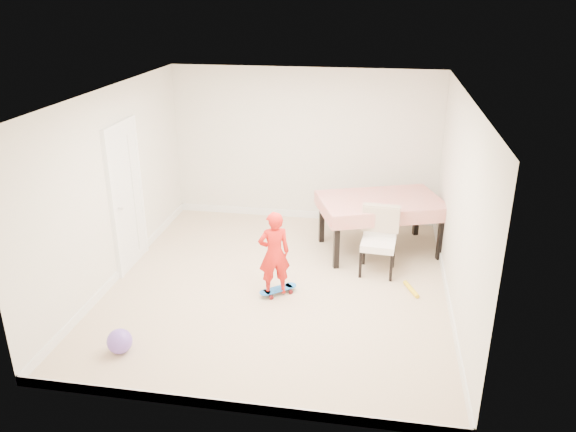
% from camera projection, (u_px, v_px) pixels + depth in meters
% --- Properties ---
extents(ground, '(5.00, 5.00, 0.00)m').
position_uv_depth(ground, '(278.00, 285.00, 7.66)').
color(ground, '#C7AB8A').
rests_on(ground, ground).
extents(ceiling, '(4.50, 5.00, 0.04)m').
position_uv_depth(ceiling, '(277.00, 95.00, 6.69)').
color(ceiling, white).
rests_on(ceiling, wall_back).
extents(wall_back, '(4.50, 0.04, 2.60)m').
position_uv_depth(wall_back, '(305.00, 146.00, 9.44)').
color(wall_back, silver).
rests_on(wall_back, ground).
extents(wall_front, '(4.50, 0.04, 2.60)m').
position_uv_depth(wall_front, '(226.00, 292.00, 4.91)').
color(wall_front, silver).
rests_on(wall_front, ground).
extents(wall_left, '(0.04, 5.00, 2.60)m').
position_uv_depth(wall_left, '(114.00, 187.00, 7.51)').
color(wall_left, silver).
rests_on(wall_left, ground).
extents(wall_right, '(0.04, 5.00, 2.60)m').
position_uv_depth(wall_right, '(458.00, 206.00, 6.83)').
color(wall_right, silver).
rests_on(wall_right, ground).
extents(door, '(0.11, 0.94, 2.11)m').
position_uv_depth(door, '(127.00, 198.00, 7.89)').
color(door, white).
rests_on(door, ground).
extents(baseboard_back, '(4.50, 0.02, 0.12)m').
position_uv_depth(baseboard_back, '(304.00, 214.00, 9.91)').
color(baseboard_back, white).
rests_on(baseboard_back, ground).
extents(baseboard_front, '(4.50, 0.02, 0.12)m').
position_uv_depth(baseboard_front, '(231.00, 406.00, 5.36)').
color(baseboard_front, white).
rests_on(baseboard_front, ground).
extents(baseboard_left, '(0.02, 5.00, 0.12)m').
position_uv_depth(baseboard_left, '(124.00, 269.00, 7.98)').
color(baseboard_left, white).
rests_on(baseboard_left, ground).
extents(baseboard_right, '(0.02, 5.00, 0.12)m').
position_uv_depth(baseboard_right, '(447.00, 295.00, 7.30)').
color(baseboard_right, white).
rests_on(baseboard_right, ground).
extents(dining_table, '(2.06, 1.65, 0.84)m').
position_uv_depth(dining_table, '(379.00, 225.00, 8.54)').
color(dining_table, red).
rests_on(dining_table, ground).
extents(dining_chair, '(0.57, 0.64, 0.95)m').
position_uv_depth(dining_chair, '(378.00, 242.00, 7.84)').
color(dining_chair, white).
rests_on(dining_chair, ground).
extents(skateboard, '(0.54, 0.49, 0.08)m').
position_uv_depth(skateboard, '(278.00, 291.00, 7.43)').
color(skateboard, blue).
rests_on(skateboard, ground).
extents(child, '(0.49, 0.41, 1.14)m').
position_uv_depth(child, '(274.00, 256.00, 7.21)').
color(child, red).
rests_on(child, ground).
extents(balloon, '(0.28, 0.28, 0.28)m').
position_uv_depth(balloon, '(120.00, 341.00, 6.21)').
color(balloon, '#7854CA').
rests_on(balloon, ground).
extents(foam_toy, '(0.21, 0.39, 0.06)m').
position_uv_depth(foam_toy, '(411.00, 289.00, 7.50)').
color(foam_toy, yellow).
rests_on(foam_toy, ground).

